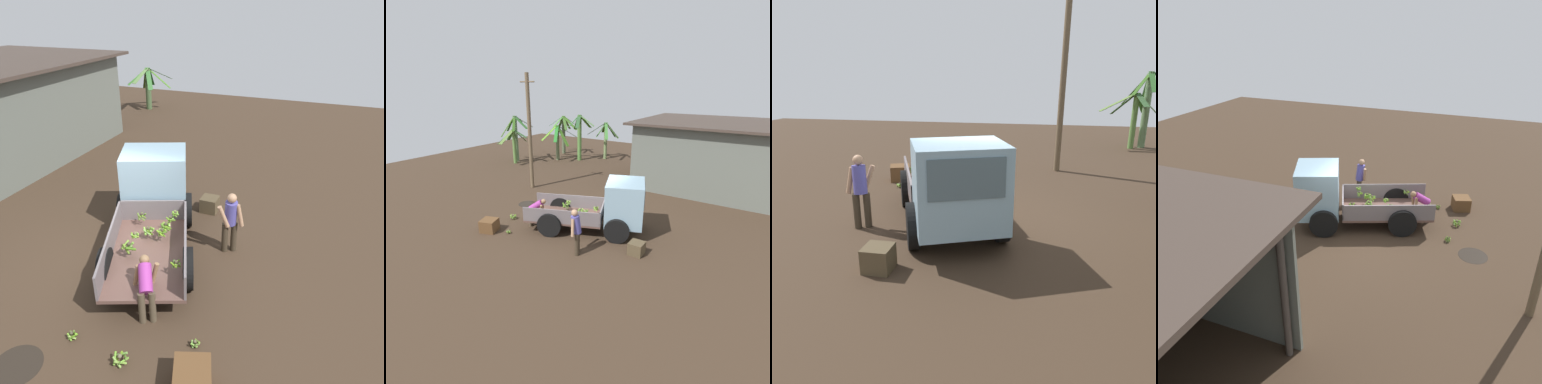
% 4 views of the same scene
% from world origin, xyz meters
% --- Properties ---
extents(ground, '(36.00, 36.00, 0.00)m').
position_xyz_m(ground, '(0.00, 0.00, 0.00)').
color(ground, '#3B2C1F').
extents(mud_patch_0, '(0.88, 0.88, 0.01)m').
position_xyz_m(mud_patch_0, '(-3.70, -0.00, 0.00)').
color(mud_patch_0, black).
rests_on(mud_patch_0, ground).
extents(cargo_truck, '(4.87, 3.31, 2.12)m').
position_xyz_m(cargo_truck, '(1.10, -0.29, 1.10)').
color(cargo_truck, brown).
rests_on(cargo_truck, ground).
extents(utility_pole, '(0.96, 0.20, 6.16)m').
position_xyz_m(utility_pole, '(-5.21, 2.06, 3.13)').
color(utility_pole, brown).
rests_on(utility_pole, ground).
extents(banana_palm_1, '(2.19, 2.38, 3.41)m').
position_xyz_m(banana_palm_1, '(-10.44, 6.16, 1.81)').
color(banana_palm_1, '#668659').
rests_on(banana_palm_1, ground).
extents(banana_palm_3, '(2.49, 2.58, 2.51)m').
position_xyz_m(banana_palm_3, '(-10.12, 5.59, 1.39)').
color(banana_palm_3, '#59833E').
rests_on(banana_palm_3, ground).
extents(person_foreground_visitor, '(0.57, 0.62, 1.65)m').
position_xyz_m(person_foreground_visitor, '(0.87, -2.47, 0.92)').
color(person_foreground_visitor, '#382D20').
rests_on(person_foreground_visitor, ground).
extents(person_worker_loading, '(0.76, 0.68, 1.18)m').
position_xyz_m(person_worker_loading, '(-1.77, -1.54, 0.71)').
color(person_worker_loading, '#4C402F').
rests_on(person_worker_loading, ground).
extents(banana_bunch_on_ground_0, '(0.19, 0.19, 0.15)m').
position_xyz_m(banana_bunch_on_ground_0, '(-2.19, -2.73, 0.08)').
color(banana_bunch_on_ground_0, brown).
rests_on(banana_bunch_on_ground_0, ground).
extents(banana_bunch_on_ground_1, '(0.31, 0.30, 0.23)m').
position_xyz_m(banana_bunch_on_ground_1, '(-3.01, -1.66, 0.14)').
color(banana_bunch_on_ground_1, brown).
rests_on(banana_bunch_on_ground_1, ground).
extents(banana_bunch_on_ground_2, '(0.21, 0.20, 0.17)m').
position_xyz_m(banana_bunch_on_ground_2, '(-2.86, -0.53, 0.09)').
color(banana_bunch_on_ground_2, '#463F2D').
rests_on(banana_bunch_on_ground_2, ground).
extents(wooden_crate_0, '(0.77, 0.77, 0.49)m').
position_xyz_m(wooden_crate_0, '(-2.98, -2.99, 0.25)').
color(wooden_crate_0, brown).
rests_on(wooden_crate_0, ground).
extents(wooden_crate_1, '(0.50, 0.50, 0.45)m').
position_xyz_m(wooden_crate_1, '(2.64, -1.34, 0.22)').
color(wooden_crate_1, '#4C3E29').
rests_on(wooden_crate_1, ground).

